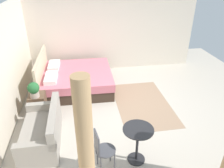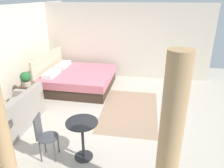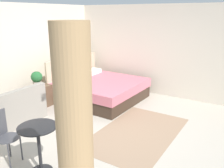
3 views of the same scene
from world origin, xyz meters
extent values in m
cube|color=#B2A899|center=(0.00, 0.00, -0.01)|extent=(8.43, 8.77, 0.02)
cube|color=beige|center=(0.00, 2.89, 1.27)|extent=(8.43, 0.12, 2.55)
cube|color=beige|center=(2.72, 0.00, 1.27)|extent=(0.12, 5.77, 2.55)
cube|color=#93755B|center=(0.17, -0.41, 0.00)|extent=(2.34, 1.41, 0.01)
cube|color=#38281E|center=(1.39, 1.30, 0.15)|extent=(2.01, 2.03, 0.31)
cube|color=#C66675|center=(1.39, 1.30, 0.42)|extent=(2.05, 2.07, 0.23)
cube|color=tan|center=(1.41, 2.33, 0.55)|extent=(2.03, 0.10, 1.09)
cube|color=white|center=(0.97, 2.03, 0.60)|extent=(0.72, 0.33, 0.12)
cube|color=white|center=(1.84, 2.01, 0.60)|extent=(0.72, 0.33, 0.12)
cube|color=gray|center=(-0.92, 2.12, 0.20)|extent=(1.45, 0.75, 0.40)
cube|color=gray|center=(-0.93, 1.81, 0.60)|extent=(1.45, 0.15, 0.41)
cube|color=gray|center=(-0.27, 2.11, 0.48)|extent=(0.14, 0.75, 0.17)
cube|color=gray|center=(-1.58, 2.12, 0.48)|extent=(0.14, 0.75, 0.17)
cube|color=brown|center=(0.18, 2.32, 0.27)|extent=(0.43, 0.40, 0.54)
cylinder|color=tan|center=(0.08, 2.33, 0.61)|extent=(0.21, 0.21, 0.13)
sphere|color=#235B2D|center=(0.08, 2.33, 0.79)|extent=(0.28, 0.28, 0.28)
cylinder|color=black|center=(-1.71, 0.27, 0.01)|extent=(0.34, 0.34, 0.02)
cylinder|color=black|center=(-1.71, 0.27, 0.37)|extent=(0.05, 0.05, 0.74)
cylinder|color=black|center=(-1.71, 0.27, 0.75)|extent=(0.57, 0.57, 0.02)
cylinder|color=#3F3F44|center=(-1.91, 0.73, 0.21)|extent=(0.02, 0.02, 0.43)
cylinder|color=#3F3F44|center=(-1.66, 0.77, 0.21)|extent=(0.02, 0.02, 0.43)
cylinder|color=#3F3F44|center=(-1.95, 0.98, 0.21)|extent=(0.02, 0.02, 0.43)
cylinder|color=#3F3F44|center=(-1.70, 1.02, 0.21)|extent=(0.02, 0.02, 0.43)
cylinder|color=#3F3F44|center=(-1.80, 0.87, 0.44)|extent=(0.42, 0.42, 0.02)
cube|color=#3F3F44|center=(-1.83, 1.03, 0.65)|extent=(0.29, 0.08, 0.42)
cylinder|color=tan|center=(-2.47, 1.22, 1.13)|extent=(0.22, 0.22, 2.26)
camera|label=1|loc=(-4.62, 1.22, 3.30)|focal=34.82mm
camera|label=2|loc=(-4.77, -0.77, 2.79)|focal=34.67mm
camera|label=3|loc=(-3.76, -2.29, 2.31)|focal=38.50mm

